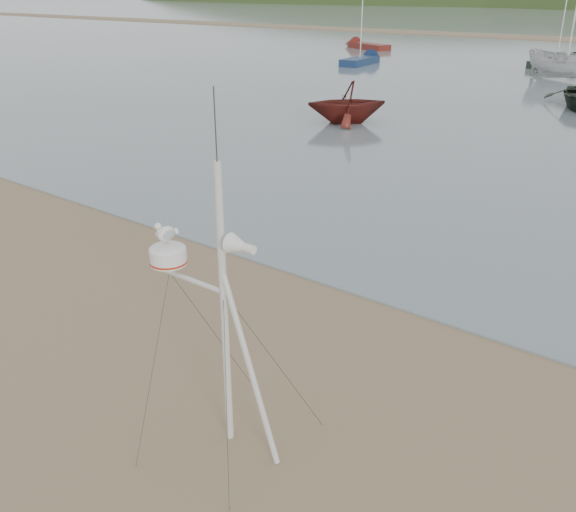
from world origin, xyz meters
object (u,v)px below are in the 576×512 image
Objects in this scene: dinghy_red_far at (359,45)px; sailboat_dark_mid at (569,62)px; mast_rig at (221,367)px; boat_white at (571,38)px; boat_red at (348,83)px; sailboat_blue_near at (367,59)px.

dinghy_red_far is 20.02m from sailboat_dark_mid.
mast_rig is 37.08m from boat_white.
boat_white reaches higher than mast_rig.
boat_red is 0.57× the size of sailboat_blue_near.
sailboat_dark_mid is (-1.75, 7.79, -2.21)m from boat_white.
boat_white is at bearing 123.67° from boat_red.
boat_red is at bearing 177.91° from boat_white.
boat_red is 0.54× the size of sailboat_dark_mid.
mast_rig is at bearing -61.70° from sailboat_blue_near.
sailboat_dark_mid reaches higher than boat_white.
sailboat_blue_near reaches higher than boat_red.
mast_rig is 54.96m from dinghy_red_far.
sailboat_dark_mid is at bearing -9.66° from dinghy_red_far.
boat_red is 22.70m from sailboat_blue_near.
boat_red is at bearing -59.50° from dinghy_red_far.
boat_white reaches higher than boat_red.
boat_red is (-9.33, 17.49, 0.62)m from mast_rig.
boat_red is at bearing -94.04° from sailboat_dark_mid.
sailboat_blue_near is at bearing 95.60° from boat_white.
boat_red reaches higher than dinghy_red_far.
boat_red is 27.02m from sailboat_dark_mid.
dinghy_red_far is (-21.49, 11.15, -2.23)m from boat_white.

